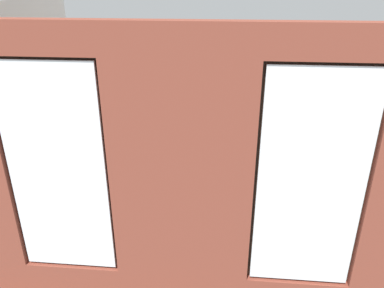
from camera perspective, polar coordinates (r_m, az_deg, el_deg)
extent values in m
cube|color=brown|center=(6.48, 1.22, -7.89)|extent=(6.64, 5.79, 0.10)
cube|color=brown|center=(3.52, -1.67, -7.40)|extent=(1.32, 0.16, 3.08)
cube|color=brown|center=(3.11, 20.36, 14.47)|extent=(0.99, 0.16, 0.29)
cube|color=white|center=(3.47, 17.62, -6.10)|extent=(0.93, 0.03, 2.13)
cube|color=#38281E|center=(3.52, 17.43, -5.62)|extent=(0.99, 0.04, 2.19)
cube|color=brown|center=(4.55, -17.01, -19.79)|extent=(0.99, 0.16, 0.60)
cube|color=brown|center=(3.38, -22.48, 14.82)|extent=(0.99, 0.16, 0.29)
cube|color=white|center=(3.72, -19.79, -4.32)|extent=(0.93, 0.03, 2.13)
cube|color=#38281E|center=(3.77, -19.42, -3.90)|extent=(0.99, 0.04, 2.19)
cube|color=olive|center=(4.18, -1.33, -18.05)|extent=(3.50, 0.24, 0.06)
cube|color=black|center=(3.31, -1.61, 3.17)|extent=(0.39, 0.03, 0.53)
cube|color=teal|center=(3.32, -1.58, 3.26)|extent=(0.33, 0.01, 0.47)
cube|color=white|center=(6.53, -25.89, 5.22)|extent=(0.10, 4.79, 3.08)
cube|color=black|center=(4.88, -1.95, -16.44)|extent=(2.09, 0.85, 0.42)
cube|color=black|center=(4.37, -2.58, -15.19)|extent=(2.09, 0.24, 0.38)
cube|color=black|center=(4.67, 9.78, -14.03)|extent=(0.22, 0.85, 0.24)
cube|color=black|center=(4.87, -13.24, -12.57)|extent=(0.22, 0.85, 0.24)
cube|color=black|center=(4.71, 4.91, -13.98)|extent=(0.51, 0.65, 0.12)
cube|color=black|center=(4.74, -1.94, -13.64)|extent=(0.51, 0.65, 0.12)
cube|color=black|center=(4.83, -8.59, -13.12)|extent=(0.51, 0.65, 0.12)
cube|color=black|center=(6.55, 21.55, -6.75)|extent=(1.00, 1.98, 0.42)
cube|color=black|center=(6.45, 24.90, -3.79)|extent=(0.39, 1.94, 0.38)
cube|color=black|center=(7.16, 20.75, -1.17)|extent=(0.86, 0.28, 0.24)
cube|color=black|center=(5.69, 23.51, -8.36)|extent=(0.86, 0.28, 0.24)
cube|color=black|center=(6.74, 21.02, -3.16)|extent=(0.70, 0.73, 0.12)
cube|color=black|center=(6.10, 22.17, -6.29)|extent=(0.70, 0.73, 0.12)
cube|color=tan|center=(6.65, -1.31, -2.32)|extent=(1.32, 0.87, 0.04)
cube|color=tan|center=(7.05, 3.92, -2.81)|extent=(0.07, 0.07, 0.41)
cube|color=tan|center=(7.17, -5.71, -2.40)|extent=(0.07, 0.07, 0.41)
cube|color=tan|center=(6.39, 3.70, -5.82)|extent=(0.07, 0.07, 0.41)
cube|color=tan|center=(6.52, -6.93, -5.30)|extent=(0.07, 0.07, 0.41)
cylinder|color=#33567F|center=(6.74, -2.60, -1.39)|extent=(0.07, 0.07, 0.08)
cylinder|color=#B7333D|center=(6.56, -4.88, -2.11)|extent=(0.08, 0.08, 0.10)
cylinder|color=beige|center=(6.50, -0.58, -2.34)|extent=(0.10, 0.10, 0.09)
sphere|color=#1E5B28|center=(6.45, -0.58, -1.52)|extent=(0.12, 0.12, 0.12)
cube|color=black|center=(6.64, -1.31, -2.08)|extent=(0.15, 0.16, 0.02)
cube|color=#B2B2B7|center=(6.74, 1.90, -1.65)|extent=(0.17, 0.13, 0.02)
cube|color=black|center=(6.81, -22.05, -4.86)|extent=(0.99, 0.42, 0.58)
cube|color=black|center=(6.67, -22.46, -2.48)|extent=(0.47, 0.20, 0.05)
cube|color=black|center=(6.65, -22.54, -2.05)|extent=(0.06, 0.04, 0.06)
cube|color=black|center=(6.52, -22.99, 0.58)|extent=(1.07, 0.04, 0.61)
cube|color=black|center=(6.54, -22.90, 0.66)|extent=(1.02, 0.01, 0.56)
cylinder|color=olive|center=(7.97, -1.37, 0.04)|extent=(0.48, 0.48, 0.28)
ellipsoid|color=silver|center=(7.85, -1.39, 2.22)|extent=(1.07, 1.07, 0.43)
ellipsoid|color=navy|center=(7.82, -1.98, 2.97)|extent=(0.44, 0.44, 0.18)
cylinder|color=#9E5638|center=(5.94, -20.98, -10.91)|extent=(0.27, 0.27, 0.26)
cylinder|color=brown|center=(5.84, -21.25, -9.37)|extent=(0.04, 0.04, 0.12)
ellipsoid|color=#3D8E42|center=(5.73, -21.57, -7.53)|extent=(0.46, 0.46, 0.32)
cylinder|color=beige|center=(4.97, 16.24, -17.19)|extent=(0.29, 0.29, 0.35)
cylinder|color=brown|center=(4.75, 16.73, -13.96)|extent=(0.05, 0.05, 0.36)
cone|color=#1E5B28|center=(4.47, 14.51, -9.53)|extent=(0.57, 0.16, 0.61)
cone|color=#1E5B28|center=(4.35, 18.30, -10.58)|extent=(0.24, 0.52, 0.65)
cone|color=#1E5B28|center=(4.58, 20.35, -9.69)|extent=(0.59, 0.17, 0.59)
cone|color=#1E5B28|center=(4.73, 17.36, -8.19)|extent=(0.26, 0.62, 0.58)
cylinder|color=#9E5638|center=(7.74, 16.35, -2.24)|extent=(0.13, 0.13, 0.17)
cylinder|color=brown|center=(7.68, 16.47, -1.29)|extent=(0.02, 0.02, 0.12)
ellipsoid|color=#337F38|center=(7.62, 16.59, -0.34)|extent=(0.24, 0.24, 0.17)
cylinder|color=#47423D|center=(8.31, 19.52, 0.04)|extent=(0.40, 0.40, 0.39)
cylinder|color=brown|center=(8.22, 19.75, 1.58)|extent=(0.06, 0.06, 0.09)
ellipsoid|color=#3D8E42|center=(8.08, 20.14, 4.19)|extent=(0.83, 0.83, 0.71)
cylinder|color=#9E5638|center=(7.08, 9.58, -4.06)|extent=(0.17, 0.17, 0.17)
cylinder|color=brown|center=(7.01, 9.68, -2.82)|extent=(0.02, 0.02, 0.17)
ellipsoid|color=#286B2D|center=(6.93, 9.78, -1.48)|extent=(0.26, 0.26, 0.19)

